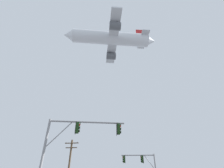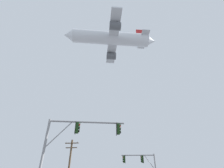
# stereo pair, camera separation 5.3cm
# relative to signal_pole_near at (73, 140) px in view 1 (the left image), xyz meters

# --- Properties ---
(signal_pole_near) EXTENTS (6.42, 1.36, 6.77)m
(signal_pole_near) POSITION_rel_signal_pole_near_xyz_m (0.00, 0.00, 0.00)
(signal_pole_near) COLOR gray
(signal_pole_near) RESTS_ON ground
(signal_pole_far) EXTENTS (4.70, 0.58, 6.17)m
(signal_pole_far) POSITION_rel_signal_pole_near_xyz_m (6.52, 12.19, -0.51)
(signal_pole_far) COLOR gray
(signal_pole_far) RESTS_ON ground
(utility_pole) EXTENTS (2.20, 0.28, 8.71)m
(utility_pole) POSITION_rel_signal_pole_near_xyz_m (-4.35, 13.41, -0.44)
(utility_pole) COLOR brown
(utility_pole) RESTS_ON ground
(airplane) EXTENTS (28.19, 21.78, 7.68)m
(airplane) POSITION_rel_signal_pole_near_xyz_m (0.87, 22.60, 36.53)
(airplane) COLOR white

